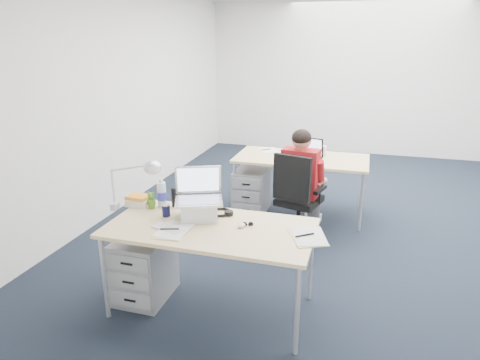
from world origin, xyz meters
name	(u,v)px	position (x,y,z in m)	size (l,w,h in m)	color
floor	(357,224)	(0.00, 0.00, 0.00)	(7.00, 7.00, 0.00)	black
room	(371,78)	(0.00, 0.00, 1.71)	(6.02, 7.02, 2.80)	silver
desk_near	(210,232)	(-1.09, -2.07, 0.68)	(1.60, 0.80, 0.73)	#DCBB7F
desk_far	(301,161)	(-0.72, 0.16, 0.68)	(1.60, 0.80, 0.73)	#DCBB7F
office_chair	(297,215)	(-0.63, -0.60, 0.28)	(0.77, 0.77, 0.99)	black
seated_person	(303,182)	(-0.61, -0.42, 0.60)	(0.41, 0.70, 1.21)	#A4171B
drawer_pedestal_near	(145,267)	(-1.69, -2.07, 0.28)	(0.40, 0.50, 0.55)	gray
drawer_pedestal_far	(251,191)	(-1.32, 0.03, 0.28)	(0.40, 0.50, 0.55)	gray
silver_laptop	(199,195)	(-1.23, -1.94, 0.93)	(0.37, 0.30, 0.40)	silver
wireless_keyboard	(169,229)	(-1.38, -2.21, 0.74)	(0.27, 0.11, 0.01)	white
computer_mouse	(242,225)	(-0.85, -2.01, 0.74)	(0.05, 0.08, 0.03)	white
headphones	(220,211)	(-1.10, -1.80, 0.75)	(0.23, 0.18, 0.04)	black
can_koozie	(166,210)	(-1.51, -1.98, 0.78)	(0.06, 0.06, 0.11)	#12153A
water_bottle	(162,193)	(-1.63, -1.79, 0.85)	(0.08, 0.08, 0.25)	silver
bear_figurine	(151,200)	(-1.70, -1.86, 0.80)	(0.08, 0.06, 0.15)	#336D1D
book_stack	(139,200)	(-1.84, -1.83, 0.78)	(0.20, 0.15, 0.09)	silver
cordless_phone	(175,198)	(-1.52, -1.78, 0.81)	(0.05, 0.03, 0.17)	black
papers_left	(172,231)	(-1.33, -2.23, 0.74)	(0.22, 0.31, 0.01)	#FFDE93
papers_right	(308,237)	(-0.34, -2.05, 0.74)	(0.23, 0.32, 0.01)	#FFDE93
sunglasses	(248,224)	(-0.82, -1.97, 0.74)	(0.09, 0.04, 0.02)	black
desk_lamp	(128,184)	(-1.84, -1.97, 0.97)	(0.43, 0.16, 0.48)	silver
dark_laptop	(305,148)	(-0.68, 0.09, 0.86)	(0.36, 0.35, 0.26)	black
far_cup	(323,151)	(-0.48, 0.35, 0.79)	(0.08, 0.08, 0.11)	white
far_papers	(267,151)	(-1.20, 0.36, 0.73)	(0.21, 0.30, 0.01)	white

